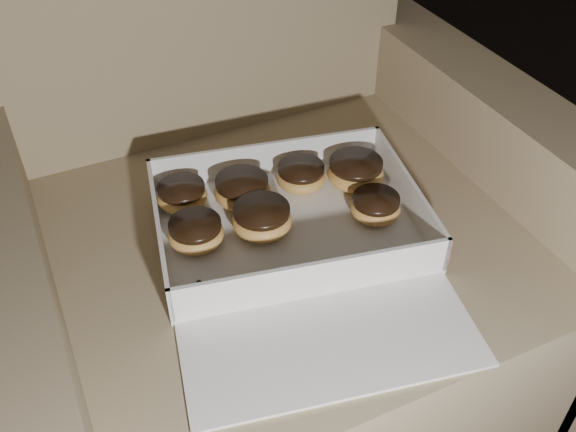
% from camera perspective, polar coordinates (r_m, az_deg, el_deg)
% --- Properties ---
extents(armchair, '(0.89, 0.76, 0.93)m').
position_cam_1_polar(armchair, '(1.09, -2.00, -3.67)').
color(armchair, '#8C7859').
rests_on(armchair, floor).
extents(bakery_box, '(0.45, 0.50, 0.06)m').
position_cam_1_polar(bakery_box, '(0.92, 0.80, -2.25)').
color(bakery_box, white).
rests_on(bakery_box, armchair).
extents(donut_a, '(0.09, 0.09, 0.04)m').
position_cam_1_polar(donut_a, '(0.92, -2.34, -0.23)').
color(donut_a, '#E5AE50').
rests_on(donut_a, bakery_box).
extents(donut_b, '(0.09, 0.09, 0.04)m').
position_cam_1_polar(donut_b, '(1.02, 6.01, 3.93)').
color(donut_b, '#E5AE50').
rests_on(donut_b, bakery_box).
extents(donut_c, '(0.08, 0.08, 0.04)m').
position_cam_1_polar(donut_c, '(0.91, -8.19, -1.46)').
color(donut_c, '#E5AE50').
rests_on(donut_c, bakery_box).
extents(donut_d, '(0.08, 0.08, 0.04)m').
position_cam_1_polar(donut_d, '(0.98, -9.40, 1.85)').
color(donut_d, '#E5AE50').
rests_on(donut_d, bakery_box).
extents(donut_e, '(0.08, 0.08, 0.04)m').
position_cam_1_polar(donut_e, '(0.96, 7.78, 0.85)').
color(donut_e, '#E5AE50').
rests_on(donut_e, bakery_box).
extents(donut_f, '(0.08, 0.08, 0.04)m').
position_cam_1_polar(donut_f, '(1.01, 1.15, 3.63)').
color(donut_f, '#E5AE50').
rests_on(donut_f, bakery_box).
extents(donut_g, '(0.09, 0.09, 0.04)m').
position_cam_1_polar(donut_g, '(0.98, -4.10, 2.33)').
color(donut_g, '#E5AE50').
rests_on(donut_g, bakery_box).
extents(crumb_a, '(0.01, 0.01, 0.00)m').
position_cam_1_polar(crumb_a, '(0.89, 6.75, -4.50)').
color(crumb_a, black).
rests_on(crumb_a, bakery_box).
extents(crumb_b, '(0.01, 0.01, 0.00)m').
position_cam_1_polar(crumb_b, '(0.87, -7.93, -5.83)').
color(crumb_b, black).
rests_on(crumb_b, bakery_box).
extents(crumb_c, '(0.01, 0.01, 0.00)m').
position_cam_1_polar(crumb_c, '(0.97, 7.76, -0.25)').
color(crumb_c, black).
rests_on(crumb_c, bakery_box).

